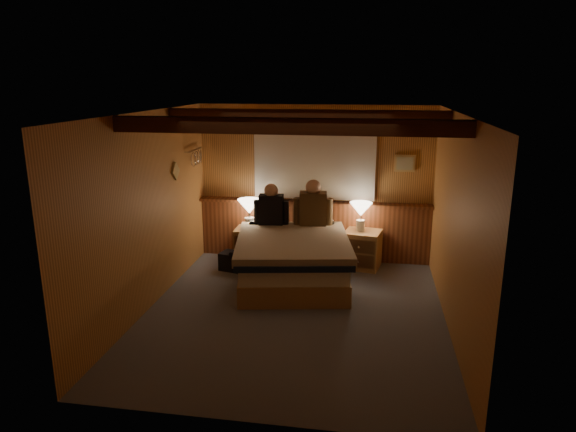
% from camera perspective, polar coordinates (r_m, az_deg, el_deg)
% --- Properties ---
extents(floor, '(4.20, 4.20, 0.00)m').
position_cam_1_polar(floor, '(6.37, 0.68, -10.74)').
color(floor, '#4F525E').
rests_on(floor, ground).
extents(ceiling, '(4.20, 4.20, 0.00)m').
position_cam_1_polar(ceiling, '(5.75, 0.76, 11.36)').
color(ceiling, '#D78F50').
rests_on(ceiling, wall_back).
extents(wall_back, '(3.60, 0.00, 3.60)m').
position_cam_1_polar(wall_back, '(7.98, 2.96, 3.64)').
color(wall_back, '#D3934B').
rests_on(wall_back, floor).
extents(wall_left, '(0.00, 4.20, 4.20)m').
position_cam_1_polar(wall_left, '(6.45, -15.29, 0.42)').
color(wall_left, '#D3934B').
rests_on(wall_left, floor).
extents(wall_right, '(0.00, 4.20, 4.20)m').
position_cam_1_polar(wall_right, '(5.96, 18.09, -0.97)').
color(wall_right, '#D3934B').
rests_on(wall_right, floor).
extents(wall_front, '(3.60, 0.00, 3.60)m').
position_cam_1_polar(wall_front, '(3.99, -3.81, -8.06)').
color(wall_front, '#D3934B').
rests_on(wall_front, floor).
extents(wainscot, '(3.60, 0.23, 0.94)m').
position_cam_1_polar(wainscot, '(8.08, 2.84, -1.42)').
color(wainscot, brown).
rests_on(wainscot, wall_back).
extents(curtain_window, '(2.18, 0.09, 1.11)m').
position_cam_1_polar(curtain_window, '(7.85, 2.94, 5.84)').
color(curtain_window, '#411E10').
rests_on(curtain_window, wall_back).
extents(ceiling_beams, '(3.60, 1.65, 0.16)m').
position_cam_1_polar(ceiling_beams, '(5.91, 0.97, 10.58)').
color(ceiling_beams, '#411E10').
rests_on(ceiling_beams, ceiling).
extents(coat_rail, '(0.05, 0.55, 0.24)m').
position_cam_1_polar(coat_rail, '(7.77, -10.22, 6.63)').
color(coat_rail, silver).
rests_on(coat_rail, wall_left).
extents(framed_print, '(0.30, 0.04, 0.25)m').
position_cam_1_polar(framed_print, '(7.86, 12.85, 5.72)').
color(framed_print, tan).
rests_on(framed_print, wall_back).
extents(bed, '(1.79, 2.16, 0.66)m').
position_cam_1_polar(bed, '(7.19, 0.53, -4.70)').
color(bed, tan).
rests_on(bed, floor).
extents(nightstand_left, '(0.49, 0.44, 0.53)m').
position_cam_1_polar(nightstand_left, '(8.05, -4.10, -3.18)').
color(nightstand_left, tan).
rests_on(nightstand_left, floor).
extents(nightstand_right, '(0.60, 0.56, 0.57)m').
position_cam_1_polar(nightstand_right, '(7.82, 8.25, -3.68)').
color(nightstand_right, tan).
rests_on(nightstand_right, floor).
extents(lamp_left, '(0.36, 0.36, 0.47)m').
position_cam_1_polar(lamp_left, '(7.87, -4.33, 0.86)').
color(lamp_left, silver).
rests_on(lamp_left, nightstand_left).
extents(lamp_right, '(0.33, 0.33, 0.43)m').
position_cam_1_polar(lamp_right, '(7.68, 8.10, 0.56)').
color(lamp_right, silver).
rests_on(lamp_right, nightstand_right).
extents(person_left, '(0.53, 0.24, 0.64)m').
position_cam_1_polar(person_left, '(7.65, -1.88, 0.95)').
color(person_left, black).
rests_on(person_left, bed).
extents(person_right, '(0.58, 0.27, 0.71)m').
position_cam_1_polar(person_right, '(7.61, 2.81, 1.10)').
color(person_right, '#4D371E').
rests_on(person_right, bed).
extents(duffel_bag, '(0.50, 0.37, 0.32)m').
position_cam_1_polar(duffel_bag, '(7.71, -5.85, -5.01)').
color(duffel_bag, black).
rests_on(duffel_bag, floor).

